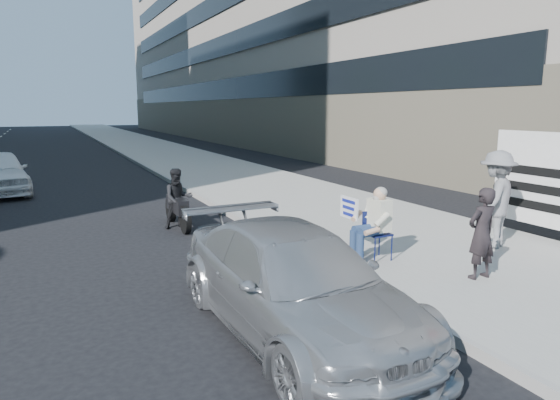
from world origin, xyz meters
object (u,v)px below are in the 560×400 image
jogger (496,199)px  pedestrian_woman (482,233)px  seated_protester (372,220)px  parked_sedan (294,283)px  protest_banner (559,182)px  motorcycle (178,202)px

jogger → pedestrian_woman: (-1.68, -1.22, -0.21)m
seated_protester → jogger: (2.65, -0.33, 0.22)m
seated_protester → parked_sedan: bearing=-144.4°
protest_banner → motorcycle: bearing=140.3°
pedestrian_woman → protest_banner: size_ratio=0.48×
pedestrian_woman → motorcycle: size_ratio=0.72×
jogger → protest_banner: size_ratio=0.61×
jogger → parked_sedan: size_ratio=0.41×
protest_banner → parked_sedan: (-6.32, -1.03, -0.74)m
protest_banner → motorcycle: (-6.24, 5.17, -0.76)m
protest_banner → parked_sedan: 6.45m
seated_protester → motorcycle: size_ratio=0.64×
seated_protester → pedestrian_woman: pedestrian_woman is taller
protest_banner → motorcycle: 8.14m
motorcycle → pedestrian_woman: bearing=-61.4°
protest_banner → pedestrian_woman: bearing=-164.0°
seated_protester → motorcycle: 5.04m
protest_banner → motorcycle: size_ratio=1.50×
pedestrian_woman → motorcycle: bearing=-63.0°
parked_sedan → motorcycle: motorcycle is taller
seated_protester → protest_banner: bearing=-10.4°
protest_banner → seated_protester: bearing=169.6°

